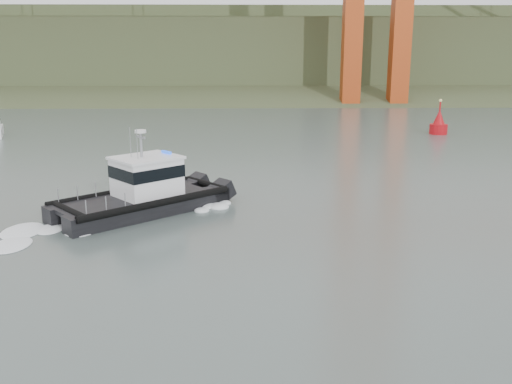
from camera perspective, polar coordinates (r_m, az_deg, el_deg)
ground at (r=23.41m, az=-1.34°, el=-9.82°), size 400.00×400.00×0.00m
headlands at (r=146.89m, az=-1.35°, el=13.29°), size 500.00×105.36×27.12m
patrol_boat at (r=34.47m, az=-11.24°, el=0.09°), size 10.42×9.76×5.09m
nav_buoy at (r=68.12m, az=17.81°, el=6.46°), size 2.00×2.00×4.17m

